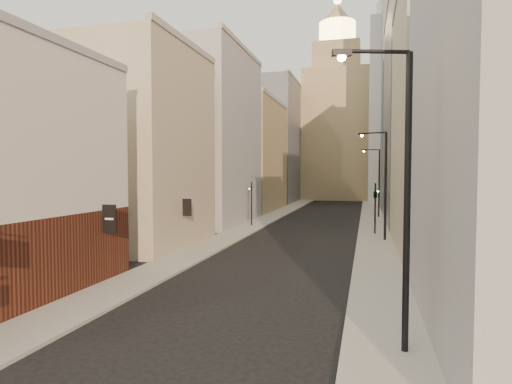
% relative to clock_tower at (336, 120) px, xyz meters
% --- Properties ---
extents(sidewalk_left, '(3.00, 140.00, 0.15)m').
position_rel_clock_tower_xyz_m(sidewalk_left, '(-5.50, -37.00, -17.56)').
color(sidewalk_left, gray).
rests_on(sidewalk_left, ground).
extents(sidewalk_right, '(3.00, 140.00, 0.15)m').
position_rel_clock_tower_xyz_m(sidewalk_right, '(7.50, -37.00, -17.56)').
color(sidewalk_right, gray).
rests_on(sidewalk_right, ground).
extents(left_bldg_beige, '(8.00, 12.00, 16.00)m').
position_rel_clock_tower_xyz_m(left_bldg_beige, '(-11.00, -66.00, -9.63)').
color(left_bldg_beige, tan).
rests_on(left_bldg_beige, ground).
extents(left_bldg_grey, '(8.00, 16.00, 20.00)m').
position_rel_clock_tower_xyz_m(left_bldg_grey, '(-11.00, -50.00, -7.63)').
color(left_bldg_grey, gray).
rests_on(left_bldg_grey, ground).
extents(left_bldg_tan, '(8.00, 18.00, 17.00)m').
position_rel_clock_tower_xyz_m(left_bldg_tan, '(-11.00, -32.00, -9.13)').
color(left_bldg_tan, tan).
rests_on(left_bldg_tan, ground).
extents(left_bldg_wingrid, '(8.00, 20.00, 24.00)m').
position_rel_clock_tower_xyz_m(left_bldg_wingrid, '(-11.00, -12.00, -5.63)').
color(left_bldg_wingrid, gray).
rests_on(left_bldg_wingrid, ground).
extents(right_bldg_beige, '(8.00, 16.00, 20.00)m').
position_rel_clock_tower_xyz_m(right_bldg_beige, '(13.00, -62.00, -7.63)').
color(right_bldg_beige, tan).
rests_on(right_bldg_beige, ground).
extents(right_bldg_wingrid, '(8.00, 20.00, 26.00)m').
position_rel_clock_tower_xyz_m(right_bldg_wingrid, '(13.00, -42.00, -4.63)').
color(right_bldg_wingrid, gray).
rests_on(right_bldg_wingrid, ground).
extents(highrise, '(21.00, 23.00, 51.20)m').
position_rel_clock_tower_xyz_m(highrise, '(19.00, -14.00, 8.02)').
color(highrise, gray).
rests_on(highrise, ground).
extents(clock_tower, '(14.00, 14.00, 44.90)m').
position_rel_clock_tower_xyz_m(clock_tower, '(0.00, 0.00, 0.00)').
color(clock_tower, tan).
rests_on(clock_tower, ground).
extents(white_tower, '(8.00, 8.00, 41.50)m').
position_rel_clock_tower_xyz_m(white_tower, '(11.00, -14.00, 0.97)').
color(white_tower, silver).
rests_on(white_tower, ground).
extents(streetlamp_near, '(2.54, 0.97, 9.97)m').
position_rel_clock_tower_xyz_m(streetlamp_near, '(7.81, -83.10, -11.94)').
color(streetlamp_near, black).
rests_on(streetlamp_near, ground).
extents(streetlamp_mid, '(2.46, 0.77, 9.53)m').
position_rel_clock_tower_xyz_m(streetlamp_mid, '(8.10, -58.99, -12.19)').
color(streetlamp_mid, black).
rests_on(streetlamp_mid, ground).
extents(streetlamp_far, '(2.37, 0.35, 9.04)m').
position_rel_clock_tower_xyz_m(streetlamp_far, '(8.09, -39.28, -12.47)').
color(streetlamp_far, black).
rests_on(streetlamp_far, ground).
extents(traffic_light_left, '(0.55, 0.44, 5.00)m').
position_rel_clock_tower_xyz_m(traffic_light_left, '(-5.57, -52.14, -14.00)').
color(traffic_light_left, black).
rests_on(traffic_light_left, ground).
extents(traffic_light_right, '(0.69, 0.69, 5.00)m').
position_rel_clock_tower_xyz_m(traffic_light_right, '(7.57, -55.48, -13.82)').
color(traffic_light_right, black).
rests_on(traffic_light_right, ground).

